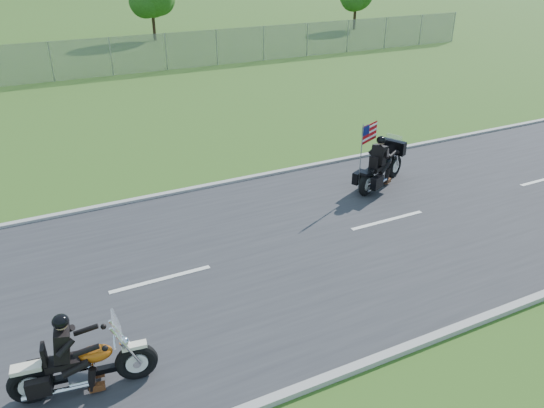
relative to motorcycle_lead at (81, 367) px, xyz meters
name	(u,v)px	position (x,y,z in m)	size (l,w,h in m)	color
ground	(246,259)	(3.95, 2.47, -0.50)	(420.00, 420.00, 0.00)	#34551A
road	(246,258)	(3.95, 2.47, -0.48)	(120.00, 8.00, 0.04)	#28282B
curb_north	(190,190)	(3.95, 6.52, -0.45)	(120.00, 0.18, 0.12)	#9E9B93
curb_south	(344,373)	(3.95, -1.58, -0.45)	(120.00, 0.18, 0.12)	#9E9B93
motorcycle_lead	(81,367)	(0.00, 0.00, 0.00)	(2.32, 0.76, 1.56)	black
motorcycle_follow	(381,169)	(9.11, 4.37, 0.06)	(2.26, 1.30, 2.01)	black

